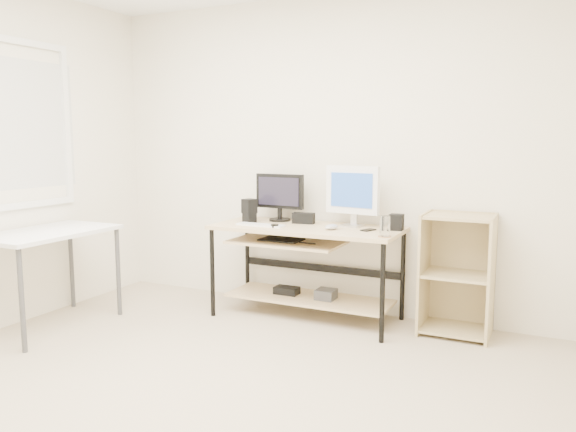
# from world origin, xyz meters

# --- Properties ---
(room) EXTENTS (4.01, 4.01, 2.62)m
(room) POSITION_xyz_m (-0.14, 0.04, 1.32)
(room) COLOR #BCAC91
(room) RESTS_ON ground
(desk) EXTENTS (1.50, 0.65, 0.75)m
(desk) POSITION_xyz_m (-0.03, 1.66, 0.54)
(desk) COLOR #D1B684
(desk) RESTS_ON ground
(side_table) EXTENTS (0.60, 1.00, 0.75)m
(side_table) POSITION_xyz_m (-1.68, 0.60, 0.67)
(side_table) COLOR white
(side_table) RESTS_ON ground
(shelf_unit) EXTENTS (0.50, 0.40, 0.90)m
(shelf_unit) POSITION_xyz_m (1.15, 1.82, 0.45)
(shelf_unit) COLOR tan
(shelf_unit) RESTS_ON ground
(black_monitor) EXTENTS (0.43, 0.18, 0.40)m
(black_monitor) POSITION_xyz_m (-0.33, 1.83, 0.98)
(black_monitor) COLOR black
(black_monitor) RESTS_ON desk
(white_imac) EXTENTS (0.45, 0.14, 0.48)m
(white_imac) POSITION_xyz_m (0.33, 1.80, 1.03)
(white_imac) COLOR silver
(white_imac) RESTS_ON desk
(keyboard) EXTENTS (0.40, 0.11, 0.01)m
(keyboard) POSITION_xyz_m (-0.34, 1.52, 0.76)
(keyboard) COLOR white
(keyboard) RESTS_ON desk
(mouse) EXTENTS (0.12, 0.14, 0.04)m
(mouse) POSITION_xyz_m (0.24, 1.58, 0.77)
(mouse) COLOR #B1B1B6
(mouse) RESTS_ON desk
(center_speaker) EXTENTS (0.19, 0.10, 0.09)m
(center_speaker) POSITION_xyz_m (-0.08, 1.78, 0.79)
(center_speaker) COLOR black
(center_speaker) RESTS_ON desk
(speaker_left) EXTENTS (0.13, 0.13, 0.20)m
(speaker_left) POSITION_xyz_m (-0.51, 1.64, 0.85)
(speaker_left) COLOR black
(speaker_left) RESTS_ON desk
(speaker_right) EXTENTS (0.11, 0.11, 0.12)m
(speaker_right) POSITION_xyz_m (0.69, 1.78, 0.81)
(speaker_right) COLOR black
(speaker_right) RESTS_ON desk
(audio_controller) EXTENTS (0.10, 0.08, 0.17)m
(audio_controller) POSITION_xyz_m (-0.57, 1.75, 0.83)
(audio_controller) COLOR black
(audio_controller) RESTS_ON desk
(volume_puck) EXTENTS (0.08, 0.08, 0.03)m
(volume_puck) POSITION_xyz_m (-0.20, 1.49, 0.76)
(volume_puck) COLOR black
(volume_puck) RESTS_ON desk
(smartphone) EXTENTS (0.10, 0.13, 0.01)m
(smartphone) POSITION_xyz_m (0.50, 1.66, 0.75)
(smartphone) COLOR black
(smartphone) RESTS_ON desk
(coaster) EXTENTS (0.09, 0.09, 0.01)m
(coaster) POSITION_xyz_m (0.69, 1.45, 0.75)
(coaster) COLOR #9C6F46
(coaster) RESTS_ON desk
(drinking_glass) EXTENTS (0.07, 0.07, 0.14)m
(drinking_glass) POSITION_xyz_m (0.69, 1.45, 0.83)
(drinking_glass) COLOR white
(drinking_glass) RESTS_ON coaster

